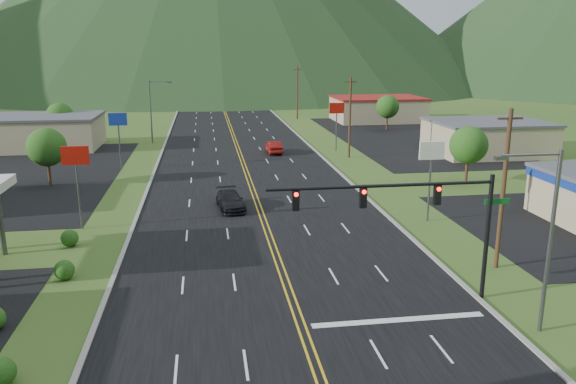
{
  "coord_description": "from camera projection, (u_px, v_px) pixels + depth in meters",
  "views": [
    {
      "loc": [
        -4.39,
        -12.86,
        13.45
      ],
      "look_at": [
        0.73,
        21.51,
        4.5
      ],
      "focal_mm": 35.0,
      "sensor_mm": 36.0,
      "label": 1
    }
  ],
  "objects": [
    {
      "name": "traffic_signal",
      "position": [
        418.0,
        208.0,
        29.3
      ],
      "size": [
        13.1,
        0.43,
        7.0
      ],
      "color": "black",
      "rests_on": "ground"
    },
    {
      "name": "streetlight_east",
      "position": [
        545.0,
        230.0,
        26.18
      ],
      "size": [
        3.28,
        0.25,
        9.0
      ],
      "color": "#59595E",
      "rests_on": "ground"
    },
    {
      "name": "streetlight_west",
      "position": [
        153.0,
        107.0,
        80.38
      ],
      "size": [
        3.28,
        0.25,
        9.0
      ],
      "color": "#59595E",
      "rests_on": "ground"
    },
    {
      "name": "building_west_far",
      "position": [
        31.0,
        132.0,
        76.87
      ],
      "size": [
        18.4,
        11.4,
        4.5
      ],
      "color": "tan",
      "rests_on": "ground"
    },
    {
      "name": "building_east_mid",
      "position": [
        487.0,
        137.0,
        73.0
      ],
      "size": [
        14.4,
        11.4,
        4.3
      ],
      "color": "tan",
      "rests_on": "ground"
    },
    {
      "name": "building_east_far",
      "position": [
        377.0,
        109.0,
        105.93
      ],
      "size": [
        16.4,
        12.4,
        4.5
      ],
      "color": "tan",
      "rests_on": "ground"
    },
    {
      "name": "pole_sign_west_a",
      "position": [
        76.0,
        164.0,
        41.77
      ],
      "size": [
        2.0,
        0.18,
        6.4
      ],
      "color": "#59595E",
      "rests_on": "ground"
    },
    {
      "name": "pole_sign_west_b",
      "position": [
        118.0,
        125.0,
        62.84
      ],
      "size": [
        2.0,
        0.18,
        6.4
      ],
      "color": "#59595E",
      "rests_on": "ground"
    },
    {
      "name": "pole_sign_east_a",
      "position": [
        431.0,
        159.0,
        43.71
      ],
      "size": [
        2.0,
        0.18,
        6.4
      ],
      "color": "#59595E",
      "rests_on": "ground"
    },
    {
      "name": "pole_sign_east_b",
      "position": [
        337.0,
        113.0,
        74.36
      ],
      "size": [
        2.0,
        0.18,
        6.4
      ],
      "color": "#59595E",
      "rests_on": "ground"
    },
    {
      "name": "tree_west_a",
      "position": [
        47.0,
        147.0,
        55.57
      ],
      "size": [
        3.84,
        3.84,
        5.82
      ],
      "color": "#382314",
      "rests_on": "ground"
    },
    {
      "name": "tree_west_b",
      "position": [
        60.0,
        116.0,
        80.72
      ],
      "size": [
        3.84,
        3.84,
        5.82
      ],
      "color": "#382314",
      "rests_on": "ground"
    },
    {
      "name": "tree_east_a",
      "position": [
        469.0,
        145.0,
        56.78
      ],
      "size": [
        3.84,
        3.84,
        5.82
      ],
      "color": "#382314",
      "rests_on": "ground"
    },
    {
      "name": "tree_east_b",
      "position": [
        388.0,
        107.0,
        93.74
      ],
      "size": [
        3.84,
        3.84,
        5.82
      ],
      "color": "#382314",
      "rests_on": "ground"
    },
    {
      "name": "utility_pole_a",
      "position": [
        503.0,
        189.0,
        34.18
      ],
      "size": [
        1.6,
        0.28,
        10.0
      ],
      "color": "#382314",
      "rests_on": "ground"
    },
    {
      "name": "utility_pole_b",
      "position": [
        350.0,
        117.0,
        69.62
      ],
      "size": [
        1.6,
        0.28,
        10.0
      ],
      "color": "#382314",
      "rests_on": "ground"
    },
    {
      "name": "utility_pole_c",
      "position": [
        297.0,
        92.0,
        107.93
      ],
      "size": [
        1.6,
        0.28,
        10.0
      ],
      "color": "#382314",
      "rests_on": "ground"
    },
    {
      "name": "utility_pole_d",
      "position": [
        272.0,
        81.0,
        146.25
      ],
      "size": [
        1.6,
        0.28,
        10.0
      ],
      "color": "#382314",
      "rests_on": "ground"
    },
    {
      "name": "car_dark_mid",
      "position": [
        230.0,
        201.0,
        48.0
      ],
      "size": [
        2.6,
        5.25,
        1.47
      ],
      "primitive_type": "imported",
      "rotation": [
        0.0,
        0.0,
        0.11
      ],
      "color": "black",
      "rests_on": "ground"
    },
    {
      "name": "car_red_far",
      "position": [
        274.0,
        147.0,
        73.5
      ],
      "size": [
        1.8,
        4.85,
        1.58
      ],
      "primitive_type": "imported",
      "rotation": [
        0.0,
        0.0,
        3.17
      ],
      "color": "maroon",
      "rests_on": "ground"
    }
  ]
}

